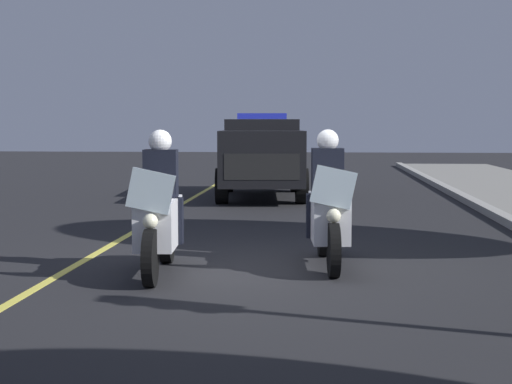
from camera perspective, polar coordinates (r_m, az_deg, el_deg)
The scene contains 5 objects.
ground_plane at distance 9.82m, azimuth -0.22°, elevation -5.47°, with size 80.00×80.00×0.00m, color black.
lane_stripe_center at distance 10.26m, azimuth -12.86°, elevation -5.12°, with size 48.00×0.12×0.01m, color #E0D14C.
police_motorcycle_lead_left at distance 9.32m, azimuth -7.13°, elevation -1.72°, with size 2.14×0.62×1.72m.
police_motorcycle_lead_right at distance 9.80m, azimuth 5.34°, elevation -1.38°, with size 2.14×0.62×1.72m.
police_suv at distance 18.97m, azimuth 0.44°, elevation 2.83°, with size 5.03×2.37×2.05m.
Camera 1 is at (9.62, 0.84, 1.78)m, focal length 54.51 mm.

